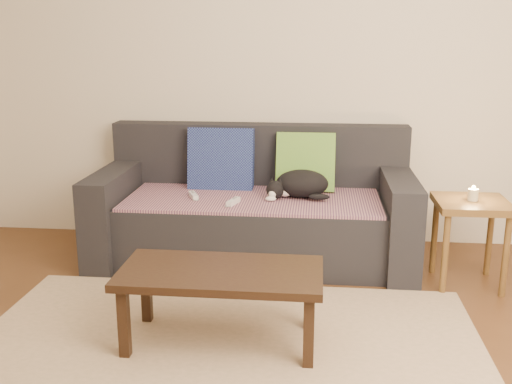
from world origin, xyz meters
TOP-DOWN VIEW (x-y plane):
  - ground at (0.00, 0.00)m, footprint 4.50×4.50m
  - back_wall at (0.00, 2.00)m, footprint 4.50×0.04m
  - sofa at (0.00, 1.57)m, footprint 2.10×0.94m
  - throw_blanket at (0.00, 1.48)m, footprint 1.66×0.74m
  - cushion_navy at (-0.25, 1.74)m, footprint 0.45×0.18m
  - cushion_green at (0.34, 1.74)m, footprint 0.40×0.21m
  - cat at (0.31, 1.52)m, footprint 0.44×0.33m
  - wii_remote_a at (-0.39, 1.43)m, footprint 0.09×0.15m
  - wii_remote_b at (-0.11, 1.31)m, footprint 0.07×0.15m
  - side_table at (1.34, 1.22)m, footprint 0.42×0.42m
  - candle at (1.34, 1.22)m, footprint 0.06×0.06m
  - rug at (0.00, 0.15)m, footprint 2.50×1.80m
  - coffee_table at (-0.03, 0.33)m, footprint 0.97×0.49m

SIDE VIEW (x-z plane):
  - ground at x=0.00m, z-range 0.00..0.00m
  - rug at x=0.00m, z-range 0.00..0.01m
  - sofa at x=0.00m, z-range -0.13..0.74m
  - coffee_table at x=-0.03m, z-range 0.15..0.53m
  - throw_blanket at x=0.00m, z-range 0.42..0.44m
  - side_table at x=1.34m, z-range 0.17..0.70m
  - wii_remote_a at x=-0.39m, z-range 0.44..0.47m
  - wii_remote_b at x=-0.11m, z-range 0.44..0.47m
  - cat at x=0.31m, z-range 0.44..0.62m
  - candle at x=1.34m, z-range 0.52..0.61m
  - cushion_navy at x=-0.25m, z-range 0.40..0.86m
  - cushion_green at x=0.34m, z-range 0.42..0.84m
  - back_wall at x=0.00m, z-range 0.00..2.60m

